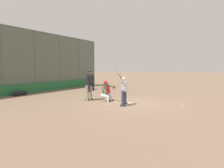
{
  "coord_description": "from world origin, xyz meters",
  "views": [
    {
      "loc": [
        10.91,
        4.76,
        1.98
      ],
      "look_at": [
        0.19,
        -1.0,
        1.05
      ],
      "focal_mm": 35.0,
      "sensor_mm": 36.0,
      "label": 1
    }
  ],
  "objects_px": {
    "catcher_behind_plate": "(107,90)",
    "equipment_bag_dugout_side": "(20,93)",
    "spare_bat_near_backstop": "(94,89)",
    "umpire_home": "(90,84)",
    "baseball_loose": "(184,106)",
    "batter_at_plate": "(124,90)",
    "spare_bat_by_padding": "(78,88)"
  },
  "relations": [
    {
      "from": "catcher_behind_plate",
      "to": "spare_bat_near_backstop",
      "type": "xyz_separation_m",
      "value": [
        -5.33,
        -4.39,
        -0.6
      ]
    },
    {
      "from": "spare_bat_by_padding",
      "to": "equipment_bag_dugout_side",
      "type": "xyz_separation_m",
      "value": [
        6.2,
        -0.38,
        0.12
      ]
    },
    {
      "from": "catcher_behind_plate",
      "to": "spare_bat_near_backstop",
      "type": "distance_m",
      "value": 6.93
    },
    {
      "from": "equipment_bag_dugout_side",
      "to": "catcher_behind_plate",
      "type": "bearing_deg",
      "value": 95.26
    },
    {
      "from": "spare_bat_by_padding",
      "to": "equipment_bag_dugout_side",
      "type": "bearing_deg",
      "value": 15.04
    },
    {
      "from": "batter_at_plate",
      "to": "equipment_bag_dugout_side",
      "type": "bearing_deg",
      "value": -107.63
    },
    {
      "from": "spare_bat_by_padding",
      "to": "equipment_bag_dugout_side",
      "type": "distance_m",
      "value": 6.21
    },
    {
      "from": "umpire_home",
      "to": "spare_bat_by_padding",
      "type": "xyz_separation_m",
      "value": [
        -5.71,
        -5.19,
        -0.92
      ]
    },
    {
      "from": "umpire_home",
      "to": "spare_bat_by_padding",
      "type": "height_order",
      "value": "umpire_home"
    },
    {
      "from": "catcher_behind_plate",
      "to": "equipment_bag_dugout_side",
      "type": "height_order",
      "value": "catcher_behind_plate"
    },
    {
      "from": "umpire_home",
      "to": "equipment_bag_dugout_side",
      "type": "distance_m",
      "value": 5.65
    },
    {
      "from": "spare_bat_by_padding",
      "to": "baseball_loose",
      "type": "height_order",
      "value": "baseball_loose"
    },
    {
      "from": "batter_at_plate",
      "to": "baseball_loose",
      "type": "height_order",
      "value": "batter_at_plate"
    },
    {
      "from": "catcher_behind_plate",
      "to": "spare_bat_near_backstop",
      "type": "height_order",
      "value": "catcher_behind_plate"
    },
    {
      "from": "catcher_behind_plate",
      "to": "umpire_home",
      "type": "relative_size",
      "value": 0.68
    },
    {
      "from": "catcher_behind_plate",
      "to": "equipment_bag_dugout_side",
      "type": "relative_size",
      "value": 1.01
    },
    {
      "from": "umpire_home",
      "to": "baseball_loose",
      "type": "distance_m",
      "value": 5.55
    },
    {
      "from": "spare_bat_near_backstop",
      "to": "equipment_bag_dugout_side",
      "type": "height_order",
      "value": "equipment_bag_dugout_side"
    },
    {
      "from": "catcher_behind_plate",
      "to": "spare_bat_near_backstop",
      "type": "bearing_deg",
      "value": -144.76
    },
    {
      "from": "spare_bat_near_backstop",
      "to": "umpire_home",
      "type": "bearing_deg",
      "value": -97.93
    },
    {
      "from": "umpire_home",
      "to": "spare_bat_near_backstop",
      "type": "distance_m",
      "value": 6.42
    },
    {
      "from": "batter_at_plate",
      "to": "spare_bat_near_backstop",
      "type": "relative_size",
      "value": 2.95
    },
    {
      "from": "catcher_behind_plate",
      "to": "baseball_loose",
      "type": "height_order",
      "value": "catcher_behind_plate"
    },
    {
      "from": "spare_bat_near_backstop",
      "to": "baseball_loose",
      "type": "relative_size",
      "value": 9.51
    },
    {
      "from": "umpire_home",
      "to": "batter_at_plate",
      "type": "bearing_deg",
      "value": 68.89
    },
    {
      "from": "catcher_behind_plate",
      "to": "spare_bat_by_padding",
      "type": "bearing_deg",
      "value": -135.7
    },
    {
      "from": "baseball_loose",
      "to": "equipment_bag_dugout_side",
      "type": "xyz_separation_m",
      "value": [
        0.81,
        -11.03,
        0.12
      ]
    },
    {
      "from": "spare_bat_by_padding",
      "to": "baseball_loose",
      "type": "xyz_separation_m",
      "value": [
        5.39,
        10.65,
        0.0
      ]
    },
    {
      "from": "spare_bat_near_backstop",
      "to": "equipment_bag_dugout_side",
      "type": "bearing_deg",
      "value": -150.03
    },
    {
      "from": "catcher_behind_plate",
      "to": "baseball_loose",
      "type": "bearing_deg",
      "value": 88.34
    },
    {
      "from": "catcher_behind_plate",
      "to": "umpire_home",
      "type": "xyz_separation_m",
      "value": [
        0.13,
        -1.14,
        0.33
      ]
    },
    {
      "from": "spare_bat_by_padding",
      "to": "baseball_loose",
      "type": "distance_m",
      "value": 11.94
    }
  ]
}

